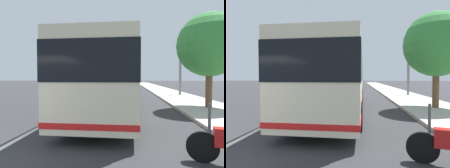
# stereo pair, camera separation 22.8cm
# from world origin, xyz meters

# --- Properties ---
(sidewalk_curb) EXTENTS (110.00, 3.60, 0.14)m
(sidewalk_curb) POSITION_xyz_m (10.00, -7.78, 0.07)
(sidewalk_curb) COLOR #B2ADA3
(sidewalk_curb) RESTS_ON ground
(lane_divider_line) EXTENTS (110.00, 0.16, 0.01)m
(lane_divider_line) POSITION_xyz_m (10.00, 0.00, 0.00)
(lane_divider_line) COLOR silver
(lane_divider_line) RESTS_ON ground
(coach_bus) EXTENTS (11.18, 2.84, 3.18)m
(coach_bus) POSITION_xyz_m (7.72, -2.39, 1.84)
(coach_bus) COLOR beige
(coach_bus) RESTS_ON ground
(car_ahead_same_lane) EXTENTS (4.72, 2.21, 1.47)m
(car_ahead_same_lane) POSITION_xyz_m (42.68, -2.84, 0.69)
(car_ahead_same_lane) COLOR red
(car_ahead_same_lane) RESTS_ON ground
(car_side_street) EXTENTS (4.11, 2.05, 1.49)m
(car_side_street) POSITION_xyz_m (46.74, 3.02, 0.70)
(car_side_street) COLOR gray
(car_side_street) RESTS_ON ground
(roadside_tree_mid_block) EXTENTS (3.61, 3.61, 5.51)m
(roadside_tree_mid_block) POSITION_xyz_m (8.79, -7.84, 3.69)
(roadside_tree_mid_block) COLOR brown
(roadside_tree_mid_block) RESTS_ON ground
(utility_pole) EXTENTS (0.24, 0.24, 6.29)m
(utility_pole) POSITION_xyz_m (16.91, -8.37, 3.15)
(utility_pole) COLOR slate
(utility_pole) RESTS_ON ground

